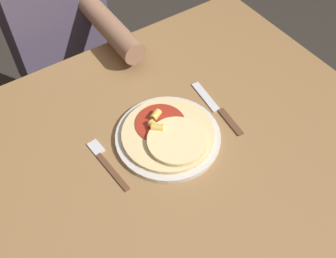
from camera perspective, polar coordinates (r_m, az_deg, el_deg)
name	(u,v)px	position (r m, az deg, el deg)	size (l,w,h in m)	color
ground_plane	(176,250)	(1.67, 1.18, -17.09)	(8.00, 8.00, 0.00)	#2D2823
dining_table	(180,164)	(1.11, 1.71, -5.16)	(1.07, 0.91, 0.74)	olive
plate	(168,137)	(1.02, 0.00, -1.16)	(0.27, 0.27, 0.01)	beige
pizza	(169,134)	(1.00, 0.15, -0.78)	(0.24, 0.24, 0.04)	#E0C689
fork	(105,161)	(0.99, -9.06, -4.68)	(0.03, 0.18, 0.00)	brown
knife	(217,109)	(1.09, 7.19, 2.94)	(0.03, 0.22, 0.00)	brown
person_diner	(59,36)	(1.51, -15.55, 12.91)	(0.32, 0.52, 1.13)	#2D2D38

